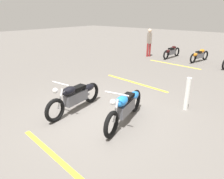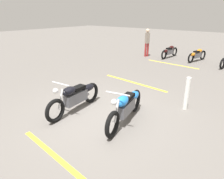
{
  "view_description": "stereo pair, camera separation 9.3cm",
  "coord_description": "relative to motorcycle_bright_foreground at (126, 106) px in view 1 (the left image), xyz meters",
  "views": [
    {
      "loc": [
        -3.9,
        -3.68,
        2.83
      ],
      "look_at": [
        0.52,
        0.0,
        0.65
      ],
      "focal_mm": 32.9,
      "sensor_mm": 36.0,
      "label": 1
    },
    {
      "loc": [
        -3.96,
        -3.61,
        2.83
      ],
      "look_at": [
        0.52,
        0.0,
        0.65
      ],
      "focal_mm": 32.9,
      "sensor_mm": 36.0,
      "label": 2
    }
  ],
  "objects": [
    {
      "name": "motorcycle_dark_foreground",
      "position": [
        -0.39,
        1.56,
        0.0
      ],
      "size": [
        2.23,
        0.63,
        1.04
      ],
      "rotation": [
        0.0,
        0.0,
        3.24
      ],
      "color": "black",
      "rests_on": "ground"
    },
    {
      "name": "motorcycle_row_center",
      "position": [
        8.63,
        2.64,
        -0.05
      ],
      "size": [
        1.99,
        0.34,
        0.75
      ],
      "rotation": [
        0.0,
        0.0,
        -0.08
      ],
      "color": "black",
      "rests_on": "ground"
    },
    {
      "name": "parking_stripe_near",
      "position": [
        -2.16,
        -0.0,
        -0.46
      ],
      "size": [
        0.41,
        3.2,
        0.01
      ],
      "primitive_type": "cube",
      "rotation": [
        0.0,
        0.0,
        1.48
      ],
      "color": "yellow",
      "rests_on": "ground"
    },
    {
      "name": "ground_plane",
      "position": [
        -0.17,
        0.77,
        -0.46
      ],
      "size": [
        60.0,
        60.0,
        0.0
      ],
      "primitive_type": "plane",
      "color": "#66605B"
    },
    {
      "name": "bollard_post",
      "position": [
        1.79,
        -0.99,
        0.05
      ],
      "size": [
        0.14,
        0.14,
        1.02
      ],
      "primitive_type": "cylinder",
      "color": "white",
      "rests_on": "ground"
    },
    {
      "name": "parking_stripe_mid",
      "position": [
        2.91,
        1.63,
        -0.46
      ],
      "size": [
        0.41,
        3.2,
        0.01
      ],
      "primitive_type": "cube",
      "rotation": [
        0.0,
        0.0,
        1.48
      ],
      "color": "yellow",
      "rests_on": "ground"
    },
    {
      "name": "motorcycle_bright_foreground",
      "position": [
        0.0,
        0.0,
        0.0
      ],
      "size": [
        2.2,
        0.77,
        1.04
      ],
      "rotation": [
        0.0,
        0.0,
        3.36
      ],
      "color": "black",
      "rests_on": "ground"
    },
    {
      "name": "parking_stripe_far",
      "position": [
        7.08,
        1.74,
        -0.46
      ],
      "size": [
        0.41,
        3.2,
        0.01
      ],
      "primitive_type": "cube",
      "rotation": [
        0.0,
        0.0,
        1.48
      ],
      "color": "yellow",
      "rests_on": "ground"
    },
    {
      "name": "motorcycle_row_left",
      "position": [
        8.67,
        0.89,
        -0.06
      ],
      "size": [
        1.92,
        0.52,
        0.73
      ],
      "rotation": [
        0.0,
        0.0,
        -0.21
      ],
      "color": "black",
      "rests_on": "ground"
    },
    {
      "name": "bystander_secondary",
      "position": [
        8.1,
        4.02,
        0.55
      ],
      "size": [
        0.32,
        0.29,
        1.81
      ],
      "rotation": [
        0.0,
        0.0,
        4.24
      ],
      "color": "maroon",
      "rests_on": "ground"
    }
  ]
}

